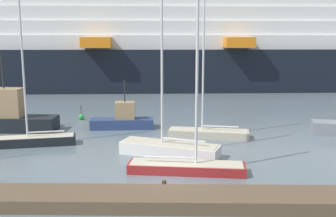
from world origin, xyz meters
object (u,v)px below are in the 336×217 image
Objects in this scene: fishing_boat_2 at (123,120)px; channel_buoy_2 at (81,117)px; sailboat_2 at (169,147)px; sailboat_5 at (187,164)px; sailboat_1 at (34,138)px; fishing_boat_1 at (9,116)px; sailboat_3 at (208,130)px; cruise_ship at (165,43)px.

fishing_boat_2 is 6.15m from channel_buoy_2.
sailboat_2 is 1.26× the size of sailboat_5.
fishing_boat_2 is 3.98× the size of channel_buoy_2.
sailboat_1 reaches higher than fishing_boat_1.
sailboat_2 is 15.32m from channel_buoy_2.
fishing_boat_1 is 1.41× the size of fishing_boat_2.
fishing_boat_2 reaches higher than channel_buoy_2.
sailboat_3 is 1.19× the size of sailboat_5.
channel_buoy_2 is 29.11m from cruise_ship.
sailboat_5 is 18.93m from fishing_boat_1.
sailboat_2 is 9.27× the size of channel_buoy_2.
sailboat_3 is (13.58, 2.76, -0.01)m from sailboat_1.
sailboat_2 reaches higher than sailboat_5.
sailboat_3 reaches higher than sailboat_1.
sailboat_2 reaches higher than channel_buoy_2.
fishing_boat_2 is (-7.54, 3.20, 0.22)m from sailboat_3.
sailboat_1 is at bearing -107.28° from cruise_ship.
fishing_boat_1 is at bearing -7.49° from sailboat_2.
sailboat_2 reaches higher than fishing_boat_2.
sailboat_3 is 35.16m from cruise_ship.
cruise_ship is (9.09, 36.96, 6.79)m from sailboat_1.
fishing_boat_2 is (-5.49, 11.93, 0.28)m from sailboat_5.
fishing_boat_1 is at bearing -63.44° from sailboat_1.
sailboat_1 is at bearing 19.98° from sailboat_3.
sailboat_2 reaches higher than fishing_boat_1.
sailboat_1 reaches higher than fishing_boat_2.
sailboat_3 reaches higher than fishing_boat_2.
sailboat_5 is at bearing -57.06° from channel_buoy_2.
cruise_ship is at bearing 73.96° from channel_buoy_2.
sailboat_2 is 9.50m from fishing_boat_2.
fishing_boat_1 is 35.19m from cruise_ship.
cruise_ship is at bearing 79.50° from fishing_boat_2.
sailboat_2 is 2.33× the size of fishing_boat_2.
sailboat_2 is 16.16m from fishing_boat_1.
sailboat_3 reaches higher than channel_buoy_2.
sailboat_2 is at bearing -53.44° from channel_buoy_2.
fishing_boat_2 is at bearing -39.21° from channel_buoy_2.
sailboat_3 is at bearing -27.85° from fishing_boat_2.
sailboat_3 is 8.76× the size of channel_buoy_2.
sailboat_5 reaches higher than channel_buoy_2.
sailboat_1 is at bearing 157.38° from sailboat_5.
channel_buoy_2 is (-10.24, 15.80, -0.23)m from sailboat_5.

